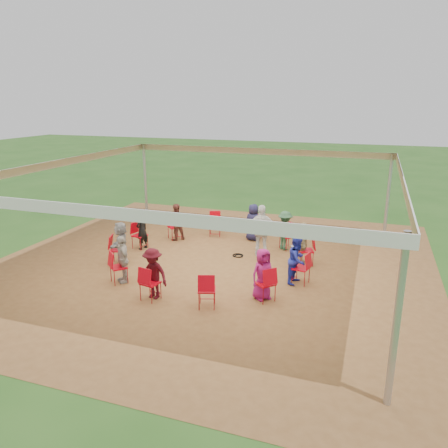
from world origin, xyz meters
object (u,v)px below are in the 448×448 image
(chair_2, at_px, (255,227))
(laptop, at_px, (297,245))
(chair_5, at_px, (140,236))
(cable_coil, at_px, (238,256))
(person_seated_3, at_px, (176,222))
(person_seated_2, at_px, (253,222))
(chair_1, at_px, (288,236))
(person_seated_6, at_px, (122,259))
(chair_6, at_px, (118,250))
(chair_8, at_px, (150,283))
(chair_0, at_px, (306,251))
(person_seated_4, at_px, (142,230))
(chair_11, at_px, (301,268))
(person_seated_5, at_px, (121,243))
(chair_3, at_px, (215,224))
(chair_10, at_px, (265,284))
(person_seated_0, at_px, (303,244))
(chair_4, at_px, (175,227))
(person_seated_1, at_px, (285,231))
(chair_7, at_px, (119,267))
(chair_9, at_px, (207,290))
(person_seated_9, at_px, (297,260))
(standing_person, at_px, (262,231))
(person_seated_7, at_px, (153,273))
(person_seated_8, at_px, (263,274))

(chair_2, bearing_deg, laptop, 144.88)
(chair_5, bearing_deg, cable_coil, 107.47)
(person_seated_3, bearing_deg, person_seated_2, 150.00)
(chair_1, relative_size, person_seated_6, 0.68)
(chair_6, height_order, chair_8, same)
(chair_0, height_order, chair_2, same)
(chair_1, xyz_separation_m, chair_8, (-2.48, -4.95, 0.00))
(chair_2, bearing_deg, person_seated_4, 46.22)
(chair_11, distance_m, person_seated_5, 5.43)
(chair_3, distance_m, chair_10, 5.54)
(person_seated_0, xyz_separation_m, person_seated_5, (-5.21, -1.73, 0.00))
(chair_4, relative_size, person_seated_1, 0.68)
(chair_3, xyz_separation_m, chair_7, (-1.00, -4.86, 0.00))
(chair_2, distance_m, person_seated_5, 4.87)
(chair_10, distance_m, chair_11, 1.48)
(chair_1, bearing_deg, chair_0, 165.00)
(chair_9, distance_m, person_seated_1, 4.87)
(chair_1, height_order, person_seated_3, person_seated_3)
(chair_4, relative_size, chair_7, 1.00)
(person_seated_6, height_order, laptop, person_seated_6)
(person_seated_0, bearing_deg, chair_3, 43.78)
(chair_0, relative_size, chair_10, 1.00)
(chair_6, distance_m, person_seated_5, 0.25)
(chair_0, xyz_separation_m, chair_10, (-0.58, -2.81, 0.00))
(person_seated_9, distance_m, standing_person, 2.30)
(chair_9, bearing_deg, chair_2, 75.00)
(chair_0, bearing_deg, person_seated_2, 32.12)
(person_seated_5, bearing_deg, person_seated_7, 30.00)
(chair_9, xyz_separation_m, person_seated_3, (-2.96, 4.54, 0.22))
(chair_0, bearing_deg, cable_coil, 71.13)
(chair_3, xyz_separation_m, person_seated_1, (2.73, -0.67, 0.22))
(person_seated_9, height_order, standing_person, standing_person)
(chair_6, relative_size, chair_10, 1.00)
(chair_9, bearing_deg, chair_5, 120.00)
(chair_1, bearing_deg, person_seated_1, 90.00)
(person_seated_5, xyz_separation_m, person_seated_8, (4.66, -0.96, 0.00))
(chair_10, bearing_deg, chair_11, 15.00)
(chair_3, bearing_deg, person_seated_8, 104.67)
(chair_8, bearing_deg, person_seated_8, 32.12)
(chair_3, height_order, person_seated_1, person_seated_1)
(person_seated_0, distance_m, person_seated_3, 4.76)
(chair_8, distance_m, chair_9, 1.48)
(chair_1, height_order, chair_6, same)
(person_seated_4, xyz_separation_m, person_seated_9, (5.38, -1.10, 0.00))
(chair_4, height_order, chair_10, same)
(chair_3, distance_m, person_seated_3, 1.47)
(chair_9, distance_m, person_seated_6, 2.82)
(standing_person, bearing_deg, person_seated_8, 88.87)
(person_seated_0, relative_size, laptop, 3.46)
(chair_2, distance_m, person_seated_9, 3.98)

